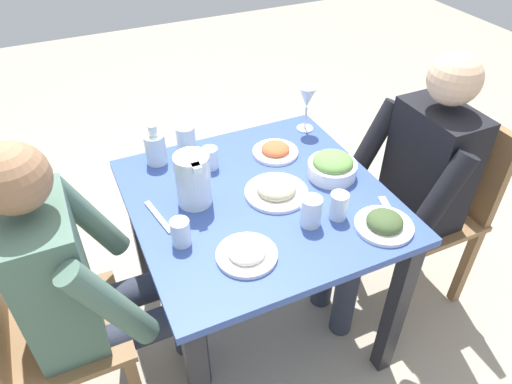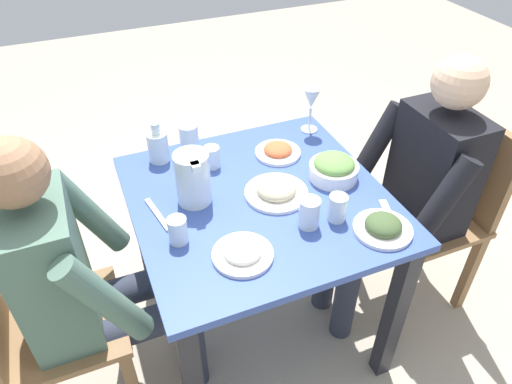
{
  "view_description": "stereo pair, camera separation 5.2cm",
  "coord_description": "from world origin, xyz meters",
  "views": [
    {
      "loc": [
        -1.17,
        0.55,
        1.81
      ],
      "look_at": [
        0.02,
        0.0,
        0.76
      ],
      "focal_mm": 33.15,
      "sensor_mm": 36.0,
      "label": 1
    },
    {
      "loc": [
        -1.19,
        0.5,
        1.81
      ],
      "look_at": [
        0.02,
        0.0,
        0.76
      ],
      "focal_mm": 33.15,
      "sensor_mm": 36.0,
      "label": 2
    }
  ],
  "objects": [
    {
      "name": "plate_dolmas",
      "position": [
        -0.31,
        -0.3,
        0.77
      ],
      "size": [
        0.19,
        0.19,
        0.06
      ],
      "color": "white",
      "rests_on": "dining_table"
    },
    {
      "name": "water_glass_near_right",
      "position": [
        -0.2,
        -0.09,
        0.81
      ],
      "size": [
        0.07,
        0.07,
        0.1
      ],
      "primitive_type": "cylinder",
      "color": "silver",
      "rests_on": "dining_table"
    },
    {
      "name": "salt_shaker",
      "position": [
        0.3,
        0.16,
        0.78
      ],
      "size": [
        0.03,
        0.03,
        0.05
      ],
      "color": "white",
      "rests_on": "dining_table"
    },
    {
      "name": "dining_table",
      "position": [
        0.0,
        0.0,
        0.62
      ],
      "size": [
        0.88,
        0.88,
        0.75
      ],
      "color": "#334C99",
      "rests_on": "ground_plane"
    },
    {
      "name": "knife_near",
      "position": [
        0.04,
        0.35,
        0.76
      ],
      "size": [
        0.19,
        0.05,
        0.01
      ],
      "primitive_type": "cube",
      "rotation": [
        0.0,
        0.0,
        0.18
      ],
      "color": "silver",
      "rests_on": "dining_table"
    },
    {
      "name": "diner_near",
      "position": [
        -0.08,
        -0.62,
        0.66
      ],
      "size": [
        0.48,
        0.53,
        1.19
      ],
      "color": "black",
      "rests_on": "ground_plane"
    },
    {
      "name": "salad_bowl",
      "position": [
        -0.0,
        -0.3,
        0.79
      ],
      "size": [
        0.18,
        0.18,
        0.09
      ],
      "color": "white",
      "rests_on": "dining_table"
    },
    {
      "name": "diner_far",
      "position": [
        -0.06,
        0.62,
        0.66
      ],
      "size": [
        0.48,
        0.53,
        1.19
      ],
      "color": "#4C6B5B",
      "rests_on": "ground_plane"
    },
    {
      "name": "water_glass_far_left",
      "position": [
        0.38,
        0.14,
        0.81
      ],
      "size": [
        0.08,
        0.08,
        0.11
      ],
      "primitive_type": "cylinder",
      "color": "silver",
      "rests_on": "dining_table"
    },
    {
      "name": "plate_yoghurt",
      "position": [
        -0.25,
        0.16,
        0.77
      ],
      "size": [
        0.19,
        0.19,
        0.05
      ],
      "color": "white",
      "rests_on": "dining_table"
    },
    {
      "name": "wine_glass",
      "position": [
        0.33,
        -0.37,
        0.89
      ],
      "size": [
        0.08,
        0.08,
        0.2
      ],
      "color": "silver",
      "rests_on": "dining_table"
    },
    {
      "name": "water_glass_far_right",
      "position": [
        -0.11,
        0.32,
        0.8
      ],
      "size": [
        0.06,
        0.06,
        0.09
      ],
      "primitive_type": "cylinder",
      "color": "silver",
      "rests_on": "dining_table"
    },
    {
      "name": "oil_carafe",
      "position": [
        0.36,
        0.27,
        0.81
      ],
      "size": [
        0.08,
        0.08,
        0.16
      ],
      "color": "silver",
      "rests_on": "dining_table"
    },
    {
      "name": "chair_near",
      "position": [
        -0.08,
        -0.82,
        0.51
      ],
      "size": [
        0.4,
        0.4,
        0.89
      ],
      "color": "olive",
      "rests_on": "ground_plane"
    },
    {
      "name": "fork_near",
      "position": [
        -0.27,
        -0.36,
        0.76
      ],
      "size": [
        0.17,
        0.07,
        0.01
      ],
      "primitive_type": "cube",
      "rotation": [
        0.0,
        0.0,
        -0.3
      ],
      "color": "silver",
      "rests_on": "dining_table"
    },
    {
      "name": "chair_far",
      "position": [
        -0.06,
        0.82,
        0.51
      ],
      "size": [
        0.4,
        0.4,
        0.89
      ],
      "color": "olive",
      "rests_on": "ground_plane"
    },
    {
      "name": "plate_rice_curry",
      "position": [
        0.22,
        -0.17,
        0.77
      ],
      "size": [
        0.18,
        0.18,
        0.04
      ],
      "color": "white",
      "rests_on": "dining_table"
    },
    {
      "name": "ground_plane",
      "position": [
        0.0,
        0.0,
        0.0
      ],
      "size": [
        8.0,
        8.0,
        0.0
      ],
      "primitive_type": "plane",
      "color": "#9E937F"
    },
    {
      "name": "plate_beans",
      "position": [
        -0.01,
        -0.06,
        0.77
      ],
      "size": [
        0.22,
        0.22,
        0.06
      ],
      "color": "white",
      "rests_on": "dining_table"
    },
    {
      "name": "water_glass_near_left",
      "position": [
        0.24,
        0.09,
        0.8
      ],
      "size": [
        0.06,
        0.06,
        0.09
      ],
      "primitive_type": "cylinder",
      "color": "silver",
      "rests_on": "dining_table"
    },
    {
      "name": "water_glass_by_pitcher",
      "position": [
        -0.21,
        -0.19,
        0.8
      ],
      "size": [
        0.06,
        0.06,
        0.09
      ],
      "primitive_type": "cylinder",
      "color": "silver",
      "rests_on": "dining_table"
    },
    {
      "name": "water_pitcher",
      "position": [
        0.07,
        0.21,
        0.85
      ],
      "size": [
        0.16,
        0.12,
        0.19
      ],
      "color": "silver",
      "rests_on": "dining_table"
    }
  ]
}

